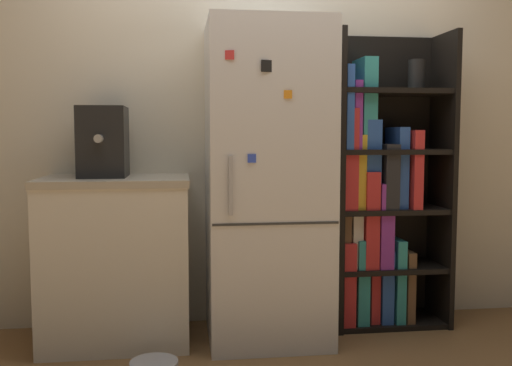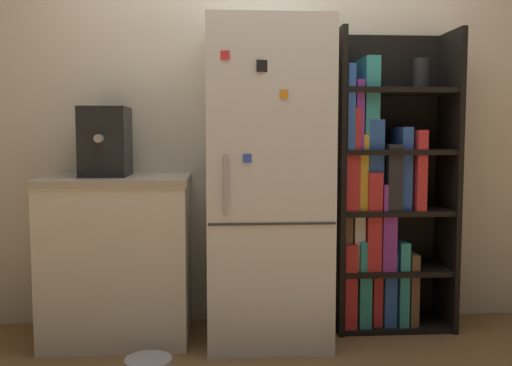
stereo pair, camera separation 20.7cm
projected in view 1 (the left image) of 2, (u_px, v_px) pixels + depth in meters
The scene contains 6 objects.
ground_plane at pixel (270, 344), 3.19m from camera, with size 16.00×16.00×0.00m, color olive.
wall_back at pixel (259, 113), 3.54m from camera, with size 8.00×0.05×2.60m.
refrigerator at pixel (267, 183), 3.23m from camera, with size 0.67×0.67×1.78m.
bookshelf at pixel (375, 198), 3.49m from camera, with size 0.71×0.38×1.78m.
kitchen_counter at pixel (117, 259), 3.20m from camera, with size 0.81×0.58×0.93m.
espresso_machine at pixel (103, 142), 3.17m from camera, with size 0.25×0.38×0.39m.
Camera 1 is at (-0.48, -3.06, 1.17)m, focal length 40.00 mm.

